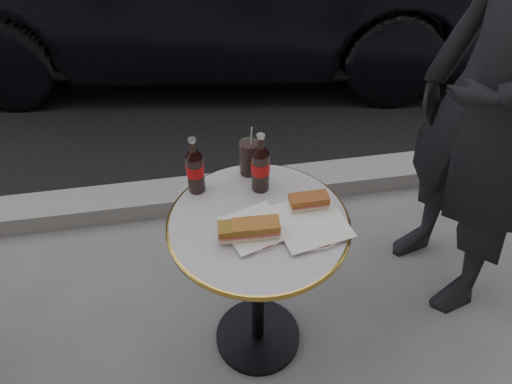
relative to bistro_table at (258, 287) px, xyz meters
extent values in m
plane|color=slate|center=(0.00, 0.00, -0.37)|extent=(80.00, 80.00, 0.00)
cube|color=gray|center=(0.00, 0.90, -0.32)|extent=(40.00, 0.20, 0.12)
cylinder|color=silver|center=(-0.02, -0.04, 0.37)|extent=(0.22, 0.22, 0.01)
cylinder|color=white|center=(0.17, -0.04, 0.37)|extent=(0.24, 0.24, 0.01)
cube|color=olive|center=(-0.07, -0.07, 0.40)|extent=(0.15, 0.08, 0.05)
cube|color=#AC632B|center=(-0.02, -0.07, 0.40)|extent=(0.15, 0.08, 0.05)
cube|color=#985026|center=(0.18, 0.03, 0.40)|extent=(0.13, 0.06, 0.05)
cylinder|color=black|center=(0.01, 0.25, 0.44)|extent=(0.08, 0.08, 0.14)
imported|color=black|center=(0.91, 0.20, 0.59)|extent=(0.60, 0.78, 1.91)
camera|label=1|loc=(-0.20, -1.14, 1.57)|focal=35.00mm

